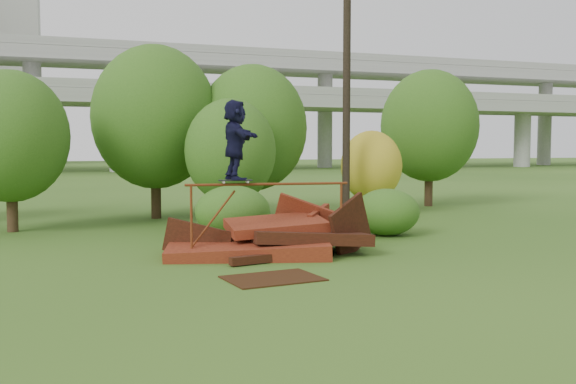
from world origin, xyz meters
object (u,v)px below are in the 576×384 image
object	(u,v)px
flat_plate	(273,278)
utility_pole	(347,93)
scrap_pile	(270,241)
skater	(235,140)

from	to	relation	value
flat_plate	utility_pole	xyz separation A→B (m)	(5.82, 9.12, 4.67)
scrap_pile	utility_pole	distance (m)	8.97
scrap_pile	skater	distance (m)	2.77
utility_pole	scrap_pile	bearing A→B (deg)	-128.76
skater	flat_plate	distance (m)	3.86
scrap_pile	flat_plate	distance (m)	3.15
skater	scrap_pile	bearing A→B (deg)	-70.44
flat_plate	utility_pole	distance (m)	11.78
scrap_pile	skater	bearing A→B (deg)	-157.37
skater	flat_plate	xyz separation A→B (m)	(0.10, -2.58, -2.87)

